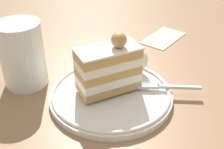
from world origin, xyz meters
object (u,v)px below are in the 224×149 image
object	(u,v)px
whipped_cream_dollop	(138,60)
drink_glass_near	(23,57)
dessert_plate	(112,93)
fork	(164,87)
folded_napkin	(163,38)
cake_slice	(108,70)

from	to	relation	value
whipped_cream_dollop	drink_glass_near	world-z (taller)	drink_glass_near
dessert_plate	fork	xyz separation A→B (m)	(-0.07, 0.05, 0.01)
fork	folded_napkin	xyz separation A→B (m)	(-0.17, -0.16, -0.02)
dessert_plate	whipped_cream_dollop	world-z (taller)	whipped_cream_dollop
fork	drink_glass_near	bearing A→B (deg)	-46.10
whipped_cream_dollop	fork	bearing A→B (deg)	89.52
cake_slice	fork	xyz separation A→B (m)	(-0.08, 0.05, -0.04)
dessert_plate	folded_napkin	bearing A→B (deg)	-154.54
fork	drink_glass_near	world-z (taller)	drink_glass_near
dessert_plate	folded_napkin	world-z (taller)	dessert_plate
dessert_plate	drink_glass_near	xyz separation A→B (m)	(0.10, -0.13, 0.05)
fork	folded_napkin	world-z (taller)	fork
cake_slice	dessert_plate	bearing A→B (deg)	154.01
whipped_cream_dollop	folded_napkin	distance (m)	0.19
dessert_plate	folded_napkin	size ratio (longest dim) A/B	1.76
whipped_cream_dollop	drink_glass_near	xyz separation A→B (m)	(0.17, -0.11, 0.02)
drink_glass_near	folded_napkin	xyz separation A→B (m)	(-0.34, 0.02, -0.05)
dessert_plate	drink_glass_near	distance (m)	0.17
whipped_cream_dollop	folded_napkin	world-z (taller)	whipped_cream_dollop
dessert_plate	folded_napkin	distance (m)	0.26
drink_glass_near	folded_napkin	size ratio (longest dim) A/B	0.99
fork	folded_napkin	size ratio (longest dim) A/B	0.82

